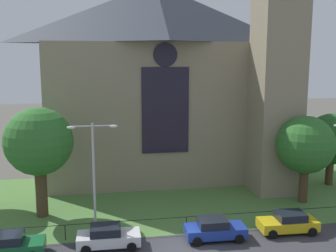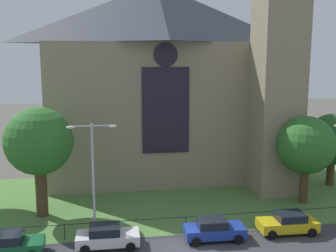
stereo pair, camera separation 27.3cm
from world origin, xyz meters
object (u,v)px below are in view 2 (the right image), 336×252
(tree_right_far, at_px, (333,140))
(parked_car_white, at_px, (107,236))
(tree_right_near, at_px, (306,146))
(streetlamp_near, at_px, (93,166))
(tree_left_near, at_px, (39,142))
(parked_car_blue, at_px, (214,229))
(church_building, at_px, (165,79))
(parked_car_yellow, at_px, (288,223))
(parked_car_green, at_px, (9,245))

(tree_right_far, relative_size, parked_car_white, 1.69)
(tree_right_near, distance_m, parked_car_white, 18.59)
(tree_right_near, bearing_deg, tree_right_far, 39.75)
(tree_right_near, bearing_deg, streetlamp_near, -166.38)
(tree_left_near, height_order, parked_car_white, tree_left_near)
(tree_left_near, distance_m, parked_car_white, 9.71)
(tree_left_near, height_order, parked_car_blue, tree_left_near)
(tree_right_near, relative_size, streetlamp_near, 0.93)
(church_building, xyz_separation_m, parked_car_yellow, (6.49, -16.26, -9.53))
(tree_left_near, bearing_deg, church_building, 41.02)
(church_building, height_order, streetlamp_near, church_building)
(tree_right_far, height_order, parked_car_green, tree_right_far)
(church_building, distance_m, parked_car_blue, 19.05)
(parked_car_white, xyz_separation_m, parked_car_blue, (7.37, -0.05, 0.00))
(tree_right_near, bearing_deg, tree_left_near, 178.56)
(tree_right_near, distance_m, parked_car_yellow, 8.25)
(tree_right_near, relative_size, parked_car_green, 1.82)
(tree_left_near, distance_m, parked_car_blue, 14.96)
(parked_car_green, xyz_separation_m, parked_car_blue, (13.59, 0.17, 0.00))
(church_building, bearing_deg, tree_right_far, -22.31)
(tree_left_near, distance_m, streetlamp_near, 6.53)
(church_building, bearing_deg, tree_right_near, -44.94)
(parked_car_yellow, bearing_deg, parked_car_blue, 3.92)
(parked_car_white, bearing_deg, church_building, 69.75)
(parked_car_white, distance_m, parked_car_yellow, 12.97)
(tree_right_far, relative_size, parked_car_blue, 1.68)
(church_building, height_order, parked_car_yellow, church_building)
(tree_right_near, bearing_deg, parked_car_green, -165.48)
(church_building, relative_size, parked_car_white, 6.13)
(tree_right_far, bearing_deg, parked_car_white, -155.70)
(tree_left_near, relative_size, parked_car_blue, 2.07)
(streetlamp_near, bearing_deg, tree_left_near, 130.85)
(church_building, relative_size, tree_right_far, 3.63)
(tree_left_near, distance_m, parked_car_green, 8.53)
(parked_car_green, bearing_deg, parked_car_yellow, 1.09)
(church_building, relative_size, tree_right_near, 3.40)
(tree_left_near, height_order, tree_right_near, tree_left_near)
(tree_right_far, bearing_deg, parked_car_blue, -145.77)
(tree_left_near, bearing_deg, parked_car_green, -99.93)
(tree_left_near, distance_m, tree_right_far, 27.48)
(church_building, bearing_deg, parked_car_green, -127.35)
(tree_right_far, xyz_separation_m, parked_car_blue, (-14.76, -10.05, -3.87))
(tree_left_near, bearing_deg, tree_right_far, 7.59)
(church_building, xyz_separation_m, tree_right_near, (10.63, -10.60, -5.18))
(parked_car_green, bearing_deg, tree_right_near, 14.47)
(parked_car_blue, bearing_deg, parked_car_white, -178.85)
(tree_right_far, xyz_separation_m, parked_car_yellow, (-9.16, -9.84, -3.87))
(tree_right_near, relative_size, parked_car_blue, 1.80)
(church_building, height_order, parked_car_green, church_building)
(tree_left_near, xyz_separation_m, tree_right_far, (27.20, 3.62, -1.42))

